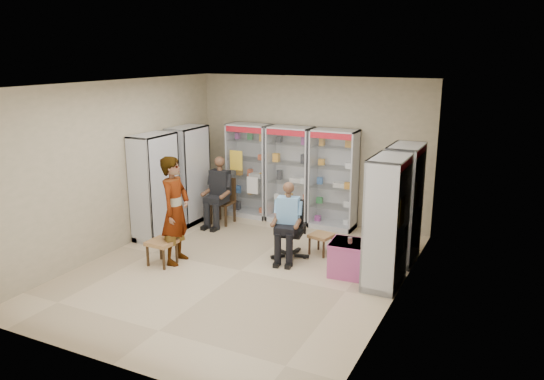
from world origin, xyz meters
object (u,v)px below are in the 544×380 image
at_px(pink_trunk, 349,258).
at_px(woven_stool_b, 162,252).
at_px(cabinet_left_far, 188,175).
at_px(wooden_chair, 222,201).
at_px(cabinet_right_near, 387,222).
at_px(office_chair, 290,230).
at_px(cabinet_back_right, 334,180).
at_px(cabinet_left_near, 155,187).
at_px(cabinet_back_left, 250,170).
at_px(cabinet_back_mid, 290,175).
at_px(standing_man, 175,210).
at_px(woven_stool_a, 321,244).
at_px(cabinet_right_far, 403,204).
at_px(seated_shopkeeper, 288,223).

xyz_separation_m(pink_trunk, woven_stool_b, (-2.94, -0.97, -0.06)).
distance_m(cabinet_left_far, wooden_chair, 0.89).
relative_size(cabinet_right_near, office_chair, 2.00).
distance_m(wooden_chair, pink_trunk, 3.48).
xyz_separation_m(cabinet_back_right, cabinet_left_near, (-2.83, -2.03, 0.00)).
distance_m(cabinet_back_right, woven_stool_b, 3.71).
relative_size(wooden_chair, office_chair, 0.94).
height_order(cabinet_back_left, cabinet_left_near, same).
height_order(cabinet_back_mid, standing_man, cabinet_back_mid).
xyz_separation_m(cabinet_back_mid, woven_stool_a, (1.26, -1.46, -0.82)).
distance_m(cabinet_back_mid, woven_stool_b, 3.32).
bearing_deg(standing_man, pink_trunk, -82.33).
xyz_separation_m(woven_stool_a, woven_stool_b, (-2.22, -1.62, 0.03)).
xyz_separation_m(cabinet_back_left, cabinet_back_right, (1.90, 0.00, 0.00)).
bearing_deg(cabinet_back_mid, wooden_chair, -148.69).
bearing_deg(pink_trunk, cabinet_right_far, 58.86).
xyz_separation_m(cabinet_back_right, woven_stool_b, (-1.91, -3.08, -0.79)).
xyz_separation_m(cabinet_back_left, woven_stool_a, (2.21, -1.46, -0.82)).
height_order(cabinet_back_right, cabinet_left_near, same).
relative_size(wooden_chair, seated_shopkeeper, 0.74).
xyz_separation_m(cabinet_right_far, standing_man, (-3.39, -1.74, -0.09)).
xyz_separation_m(cabinet_back_mid, woven_stool_b, (-0.96, -3.08, -0.79)).
bearing_deg(cabinet_right_far, pink_trunk, 148.86).
bearing_deg(cabinet_left_far, woven_stool_a, 80.42).
distance_m(cabinet_back_left, pink_trunk, 3.69).
xyz_separation_m(wooden_chair, office_chair, (2.02, -1.11, 0.03)).
distance_m(cabinet_back_mid, woven_stool_a, 2.10).
height_order(cabinet_left_near, standing_man, cabinet_left_near).
bearing_deg(cabinet_right_near, pink_trunk, 78.90).
bearing_deg(pink_trunk, cabinet_left_far, 162.98).
distance_m(cabinet_back_mid, wooden_chair, 1.50).
bearing_deg(cabinet_left_far, woven_stool_b, 23.21).
distance_m(cabinet_back_mid, standing_man, 2.98).
bearing_deg(cabinet_left_far, cabinet_back_left, 135.00).
distance_m(cabinet_back_mid, cabinet_left_far, 2.10).
distance_m(cabinet_back_left, cabinet_back_mid, 0.95).
relative_size(pink_trunk, woven_stool_a, 1.57).
height_order(cabinet_back_right, woven_stool_a, cabinet_back_right).
bearing_deg(cabinet_right_near, standing_man, 100.67).
bearing_deg(standing_man, woven_stool_a, -63.23).
bearing_deg(office_chair, woven_stool_b, -156.06).
relative_size(cabinet_back_left, woven_stool_b, 4.73).
xyz_separation_m(pink_trunk, woven_stool_a, (-0.72, 0.65, -0.09)).
height_order(cabinet_back_left, cabinet_right_near, same).
distance_m(wooden_chair, standing_man, 2.22).
distance_m(cabinet_left_far, pink_trunk, 4.11).
relative_size(wooden_chair, pink_trunk, 1.64).
xyz_separation_m(cabinet_right_near, cabinet_left_near, (-4.46, 0.20, 0.00)).
bearing_deg(standing_man, woven_stool_b, 136.83).
relative_size(cabinet_back_mid, woven_stool_b, 4.73).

